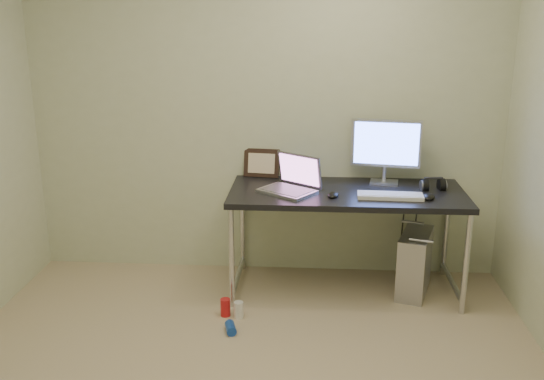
# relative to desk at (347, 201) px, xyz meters

# --- Properties ---
(wall_back) EXTENTS (3.50, 0.02, 2.50)m
(wall_back) POSITION_rel_desk_xyz_m (-0.60, 0.36, 0.58)
(wall_back) COLOR beige
(wall_back) RESTS_ON ground
(desk) EXTENTS (1.63, 0.71, 0.75)m
(desk) POSITION_rel_desk_xyz_m (0.00, 0.00, 0.00)
(desk) COLOR black
(desk) RESTS_ON ground
(tower_computer) EXTENTS (0.31, 0.47, 0.48)m
(tower_computer) POSITION_rel_desk_xyz_m (0.50, -0.01, -0.45)
(tower_computer) COLOR #AAA9AE
(tower_computer) RESTS_ON ground
(cable_a) EXTENTS (0.01, 0.16, 0.69)m
(cable_a) POSITION_rel_desk_xyz_m (0.45, 0.31, -0.27)
(cable_a) COLOR black
(cable_a) RESTS_ON ground
(cable_b) EXTENTS (0.02, 0.11, 0.71)m
(cable_b) POSITION_rel_desk_xyz_m (0.54, 0.29, -0.29)
(cable_b) COLOR black
(cable_b) RESTS_ON ground
(can_red) EXTENTS (0.08, 0.08, 0.12)m
(can_red) POSITION_rel_desk_xyz_m (-0.80, -0.46, -0.61)
(can_red) COLOR red
(can_red) RESTS_ON ground
(can_white) EXTENTS (0.08, 0.08, 0.11)m
(can_white) POSITION_rel_desk_xyz_m (-0.71, -0.48, -0.62)
(can_white) COLOR white
(can_white) RESTS_ON ground
(can_blue) EXTENTS (0.09, 0.13, 0.06)m
(can_blue) POSITION_rel_desk_xyz_m (-0.74, -0.67, -0.64)
(can_blue) COLOR #1843AD
(can_blue) RESTS_ON ground
(laptop) EXTENTS (0.46, 0.45, 0.25)m
(laptop) POSITION_rel_desk_xyz_m (-0.38, -0.03, 0.14)
(laptop) COLOR silver
(laptop) RESTS_ON desk
(monitor) EXTENTS (0.50, 0.17, 0.47)m
(monitor) POSITION_rel_desk_xyz_m (0.28, 0.22, 0.35)
(monitor) COLOR silver
(monitor) RESTS_ON desk
(keyboard) EXTENTS (0.44, 0.16, 0.03)m
(keyboard) POSITION_rel_desk_xyz_m (0.28, -0.14, 0.09)
(keyboard) COLOR white
(keyboard) RESTS_ON desk
(mouse_right) EXTENTS (0.11, 0.14, 0.04)m
(mouse_right) POSITION_rel_desk_xyz_m (0.53, -0.15, 0.10)
(mouse_right) COLOR black
(mouse_right) RESTS_ON desk
(mouse_left) EXTENTS (0.10, 0.13, 0.04)m
(mouse_left) POSITION_rel_desk_xyz_m (-0.10, -0.15, 0.10)
(mouse_left) COLOR black
(mouse_left) RESTS_ON desk
(headphones) EXTENTS (0.17, 0.10, 0.11)m
(headphones) POSITION_rel_desk_xyz_m (0.60, 0.07, 0.11)
(headphones) COLOR black
(headphones) RESTS_ON desk
(picture_frame) EXTENTS (0.27, 0.11, 0.21)m
(picture_frame) POSITION_rel_desk_xyz_m (-0.63, 0.33, 0.18)
(picture_frame) COLOR black
(picture_frame) RESTS_ON desk
(webcam) EXTENTS (0.04, 0.03, 0.13)m
(webcam) POSITION_rel_desk_xyz_m (-0.36, 0.30, 0.17)
(webcam) COLOR silver
(webcam) RESTS_ON desk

